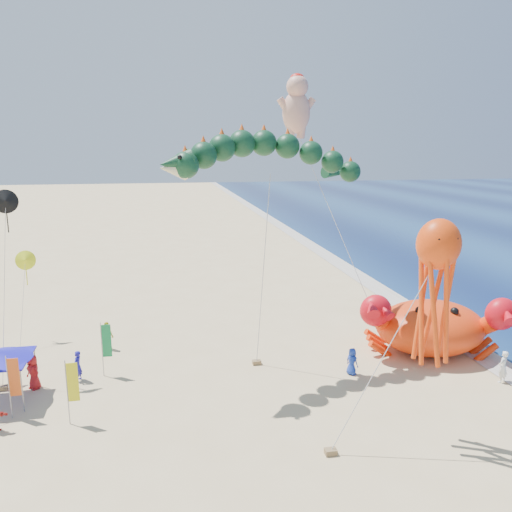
# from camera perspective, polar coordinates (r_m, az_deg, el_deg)

# --- Properties ---
(ground) EXTENTS (320.00, 320.00, 0.00)m
(ground) POSITION_cam_1_polar(r_m,az_deg,el_deg) (29.81, 4.62, -12.97)
(ground) COLOR #D1B784
(ground) RESTS_ON ground
(foam_strip) EXTENTS (320.00, 320.00, 0.00)m
(foam_strip) POSITION_cam_1_polar(r_m,az_deg,el_deg) (34.77, 24.39, -10.27)
(foam_strip) COLOR silver
(foam_strip) RESTS_ON ground
(crab_inflatable) EXTENTS (9.27, 7.30, 4.06)m
(crab_inflatable) POSITION_cam_1_polar(r_m,az_deg,el_deg) (33.39, 19.44, -7.51)
(crab_inflatable) COLOR #F1380C
(crab_inflatable) RESTS_ON ground
(dragon_kite) EXTENTS (12.54, 6.71, 13.22)m
(dragon_kite) POSITION_cam_1_polar(r_m,az_deg,el_deg) (27.99, 1.28, 10.53)
(dragon_kite) COLOR #0D311B
(dragon_kite) RESTS_ON ground
(cherub_kite) EXTENTS (5.80, 7.84, 17.87)m
(cherub_kite) POSITION_cam_1_polar(r_m,az_deg,el_deg) (37.66, 4.69, 16.84)
(cherub_kite) COLOR #E2A18A
(cherub_kite) RESTS_ON ground
(octopus_kite) EXTENTS (5.66, 1.66, 9.89)m
(octopus_kite) POSITION_cam_1_polar(r_m,az_deg,el_deg) (22.08, 19.82, -2.68)
(octopus_kite) COLOR #F8430D
(octopus_kite) RESTS_ON ground
(feather_flags) EXTENTS (8.39, 5.04, 3.20)m
(feather_flags) POSITION_cam_1_polar(r_m,az_deg,el_deg) (28.15, -23.78, -11.13)
(feather_flags) COLOR gray
(feather_flags) RESTS_ON ground
(beachgoers) EXTENTS (30.44, 9.90, 1.90)m
(beachgoers) POSITION_cam_1_polar(r_m,az_deg,el_deg) (30.19, -18.90, -11.47)
(beachgoers) COLOR white
(beachgoers) RESTS_ON ground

